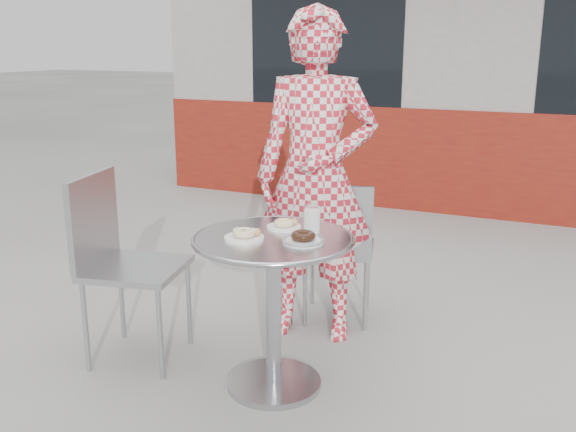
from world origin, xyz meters
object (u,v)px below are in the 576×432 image
at_px(plate_near, 245,235).
at_px(milk_cup, 312,220).
at_px(plate_checker, 303,239).
at_px(chair_left, 136,303).
at_px(seated_person, 316,177).
at_px(plate_far, 284,225).
at_px(chair_far, 337,276).
at_px(bistro_table, 273,275).

relative_size(plate_near, milk_cup, 1.39).
relative_size(plate_checker, milk_cup, 1.46).
bearing_deg(plate_checker, chair_left, -179.89).
bearing_deg(seated_person, plate_near, -104.34).
distance_m(plate_far, milk_cup, 0.15).
distance_m(chair_left, plate_checker, 1.05).
height_order(plate_near, milk_cup, milk_cup).
relative_size(chair_far, milk_cup, 6.63).
bearing_deg(chair_far, seated_person, 61.32).
distance_m(chair_far, plate_checker, 1.05).
height_order(bistro_table, milk_cup, milk_cup).
xyz_separation_m(bistro_table, plate_far, (-0.01, 0.15, 0.20)).
distance_m(bistro_table, plate_far, 0.25).
bearing_deg(plate_far, chair_far, 89.57).
xyz_separation_m(bistro_table, milk_cup, (0.13, 0.14, 0.24)).
height_order(seated_person, plate_near, seated_person).
bearing_deg(seated_person, plate_far, -95.89).
distance_m(chair_left, seated_person, 1.15).
xyz_separation_m(plate_far, plate_checker, (0.17, -0.17, -0.00)).
bearing_deg(seated_person, bistro_table, -95.95).
bearing_deg(plate_far, plate_near, -110.33).
bearing_deg(bistro_table, plate_checker, -7.61).
bearing_deg(bistro_table, plate_far, 95.23).
height_order(bistro_table, seated_person, seated_person).
bearing_deg(bistro_table, seated_person, 95.43).
bearing_deg(plate_checker, plate_far, 134.99).
distance_m(plate_far, plate_checker, 0.24).
relative_size(chair_far, seated_person, 0.47).
bearing_deg(chair_far, bistro_table, 75.04).
height_order(chair_left, plate_near, chair_left).
relative_size(chair_left, plate_checker, 5.16).
xyz_separation_m(chair_far, milk_cup, (0.14, -0.74, 0.55)).
xyz_separation_m(chair_far, chair_left, (-0.77, -0.90, 0.04)).
bearing_deg(plate_far, milk_cup, -3.95).
height_order(chair_far, plate_checker, chair_far).
height_order(chair_far, milk_cup, milk_cup).
xyz_separation_m(plate_near, milk_cup, (0.23, 0.22, 0.04)).
distance_m(seated_person, milk_cup, 0.55).
xyz_separation_m(bistro_table, chair_left, (-0.78, -0.02, -0.27)).
height_order(chair_left, plate_far, chair_left).
bearing_deg(plate_near, seated_person, 87.04).
bearing_deg(plate_near, bistro_table, 39.72).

